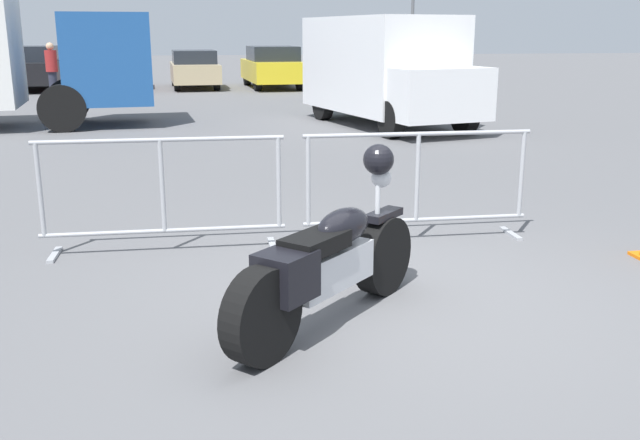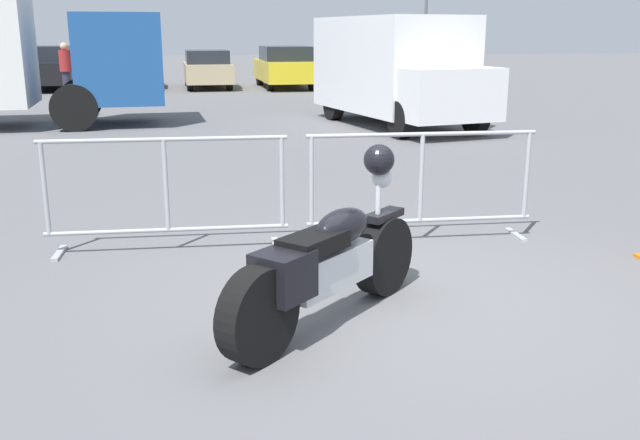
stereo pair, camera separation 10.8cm
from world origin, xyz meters
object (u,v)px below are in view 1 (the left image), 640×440
(delivery_van, at_px, (385,68))
(parked_car_tan, at_px, (194,69))
(parked_car_yellow, at_px, (272,67))
(pedestrian, at_px, (52,69))
(motorcycle, at_px, (329,262))
(crowd_barrier_near, at_px, (163,194))
(parked_car_black, at_px, (32,68))
(crowd_barrier_far, at_px, (417,185))
(parked_car_maroon, at_px, (115,68))

(delivery_van, relative_size, parked_car_tan, 1.30)
(parked_car_yellow, distance_m, pedestrian, 8.01)
(motorcycle, xyz_separation_m, crowd_barrier_near, (-1.21, 1.93, 0.10))
(parked_car_tan, bearing_deg, motorcycle, 178.92)
(crowd_barrier_near, xyz_separation_m, parked_car_tan, (0.20, 20.20, 0.13))
(motorcycle, distance_m, pedestrian, 18.57)
(motorcycle, relative_size, parked_car_black, 0.36)
(motorcycle, height_order, parked_car_tan, parked_car_tan)
(crowd_barrier_far, height_order, parked_car_tan, parked_car_tan)
(crowd_barrier_far, distance_m, parked_car_yellow, 19.94)
(parked_car_yellow, height_order, pedestrian, pedestrian)
(crowd_barrier_near, relative_size, parked_car_maroon, 0.51)
(motorcycle, xyz_separation_m, parked_car_yellow, (1.81, 21.86, 0.30))
(motorcycle, height_order, parked_car_maroon, parked_car_maroon)
(delivery_van, relative_size, pedestrian, 3.15)
(delivery_van, distance_m, parked_car_yellow, 11.28)
(parked_car_black, bearing_deg, crowd_barrier_far, -162.62)
(parked_car_maroon, bearing_deg, parked_car_yellow, -98.11)
(parked_car_yellow, bearing_deg, delivery_van, -176.91)
(crowd_barrier_near, xyz_separation_m, parked_car_black, (-5.42, 20.37, 0.21))
(parked_car_tan, bearing_deg, parked_car_yellow, -99.14)
(crowd_barrier_far, height_order, pedestrian, pedestrian)
(crowd_barrier_near, bearing_deg, parked_car_tan, 89.42)
(parked_car_black, xyz_separation_m, pedestrian, (1.51, -4.45, 0.15))
(parked_car_tan, distance_m, pedestrian, 5.94)
(crowd_barrier_far, xyz_separation_m, parked_car_black, (-7.84, 20.37, 0.21))
(crowd_barrier_near, bearing_deg, pedestrian, 103.81)
(delivery_van, height_order, parked_car_black, delivery_van)
(crowd_barrier_near, bearing_deg, parked_car_yellow, 81.39)
(parked_car_black, height_order, parked_car_yellow, parked_car_black)
(motorcycle, xyz_separation_m, delivery_van, (3.13, 10.67, 0.79))
(parked_car_black, relative_size, parked_car_maroon, 1.03)
(motorcycle, bearing_deg, delivery_van, 27.64)
(crowd_barrier_far, relative_size, parked_car_tan, 0.55)
(parked_car_tan, bearing_deg, parked_car_black, 84.58)
(parked_car_black, xyz_separation_m, parked_car_tan, (5.62, -0.17, -0.08))
(crowd_barrier_far, bearing_deg, parked_car_maroon, 103.88)
(crowd_barrier_near, height_order, parked_car_yellow, parked_car_yellow)
(delivery_van, height_order, parked_car_yellow, delivery_van)
(parked_car_black, xyz_separation_m, parked_car_maroon, (2.81, -0.00, -0.02))
(delivery_van, xyz_separation_m, pedestrian, (-8.26, 7.17, -0.32))
(parked_car_maroon, bearing_deg, crowd_barrier_far, -169.80)
(pedestrian, bearing_deg, delivery_van, -169.02)
(crowd_barrier_far, xyz_separation_m, parked_car_tan, (-2.22, 20.20, 0.13))
(parked_car_black, distance_m, parked_car_tan, 5.63)
(crowd_barrier_far, bearing_deg, pedestrian, 111.70)
(parked_car_yellow, bearing_deg, parked_car_black, 83.34)
(crowd_barrier_near, relative_size, delivery_van, 0.42)
(parked_car_maroon, bearing_deg, parked_car_black, 86.24)
(crowd_barrier_near, distance_m, parked_car_black, 21.08)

